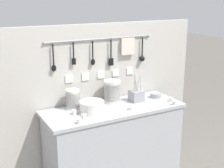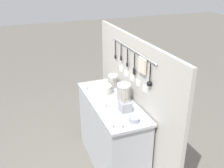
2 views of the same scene
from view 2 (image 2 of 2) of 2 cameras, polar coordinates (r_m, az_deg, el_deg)
ground_plane at (r=3.57m, az=-0.14°, el=-16.68°), size 20.00×20.00×0.00m
counter at (r=3.29m, az=-0.15°, el=-10.65°), size 1.29×0.49×0.91m
back_wall at (r=3.20m, az=4.52°, el=-4.16°), size 2.09×0.09×1.64m
bowl_stack_short_front at (r=3.35m, az=0.21°, el=0.58°), size 0.12×0.12×0.18m
bowl_stack_tall_left at (r=3.01m, az=2.60°, el=-1.89°), size 0.16×0.16×0.21m
plate_stack at (r=3.22m, az=-2.00°, el=-1.17°), size 0.21×0.21×0.10m
steel_mixing_bowl at (r=2.66m, az=4.88°, el=-7.73°), size 0.11×0.11×0.04m
cutlery_caddy at (r=2.83m, az=2.86°, el=-4.88°), size 0.12×0.12×0.26m
cup_back_right at (r=2.92m, az=-1.71°, el=-4.64°), size 0.04×0.04×0.04m
cup_front_left at (r=3.31m, az=-4.21°, el=-1.11°), size 0.04×0.04×0.04m
cup_centre at (r=2.56m, az=1.88°, el=-9.13°), size 0.04×0.04×0.04m
cup_edge_near at (r=2.56m, az=-0.15°, el=-9.15°), size 0.04×0.04×0.04m
cup_edge_far at (r=3.35m, az=-5.76°, el=-0.82°), size 0.04×0.04×0.04m
cup_mid_row at (r=3.37m, az=-2.30°, el=-0.56°), size 0.04×0.04×0.04m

